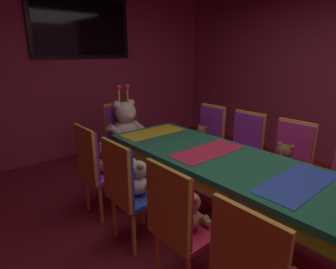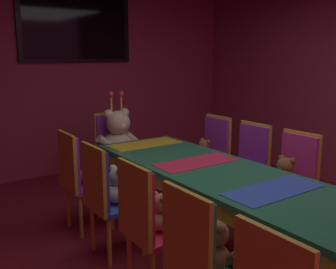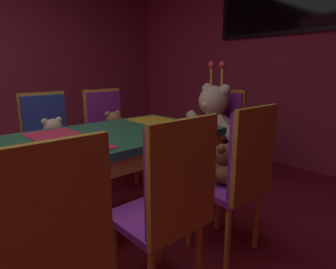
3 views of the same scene
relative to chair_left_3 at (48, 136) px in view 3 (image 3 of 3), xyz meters
The scene contains 12 objects.
wall_back 2.83m from the chair_left_3, 72.11° to the left, with size 5.20×0.12×2.80m, color #99334C.
chair_left_3 is the anchor object (origin of this frame).
teddy_left_3 0.15m from the chair_left_3, ahead, with size 0.26×0.34×0.32m.
chair_left_4 0.60m from the chair_left_3, 89.32° to the left, with size 0.42×0.41×0.98m.
teddy_left_4 0.62m from the chair_left_3, 75.76° to the left, with size 0.26×0.34×0.32m.
chair_right_2 1.78m from the chair_left_3, 19.86° to the right, with size 0.42×0.41×0.98m.
teddy_right_2 1.64m from the chair_left_3, 21.59° to the right, with size 0.26×0.34×0.32m.
chair_right_3 1.68m from the chair_left_3, ahead, with size 0.42×0.41×0.98m.
chair_right_4 1.77m from the chair_left_3, 18.25° to the left, with size 0.42×0.41×0.98m.
teddy_right_4 1.64m from the chair_left_3, 19.82° to the left, with size 0.22×0.29×0.27m.
throne_chair 1.70m from the chair_left_3, 60.52° to the left, with size 0.41×0.42×0.98m.
king_teddy_bear 1.56m from the chair_left_3, 57.52° to the left, with size 0.63×0.48×0.80m.
Camera 3 is at (1.75, -0.26, 1.19)m, focal length 30.28 mm.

